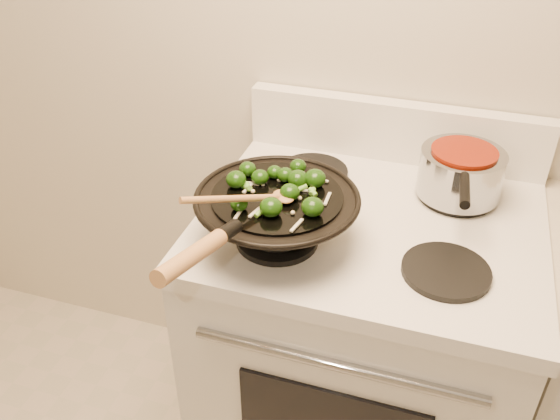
% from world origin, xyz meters
% --- Properties ---
extents(stove, '(0.78, 0.67, 1.08)m').
position_xyz_m(stove, '(-0.16, 1.17, 0.47)').
color(stove, white).
rests_on(stove, ground).
extents(wok, '(0.35, 0.58, 0.20)m').
position_xyz_m(wok, '(-0.34, 1.02, 0.99)').
color(wok, black).
rests_on(wok, stove).
extents(stirfry, '(0.22, 0.24, 0.04)m').
position_xyz_m(stirfry, '(-0.34, 1.03, 1.06)').
color(stirfry, '#123308').
rests_on(stirfry, wok).
extents(wooden_spoon, '(0.19, 0.20, 0.08)m').
position_xyz_m(wooden_spoon, '(-0.37, 0.96, 1.07)').
color(wooden_spoon, '#A77341').
rests_on(wooden_spoon, wok).
extents(saucepan, '(0.20, 0.32, 0.12)m').
position_xyz_m(saucepan, '(0.02, 1.32, 0.99)').
color(saucepan, '#92959A').
rests_on(saucepan, stove).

